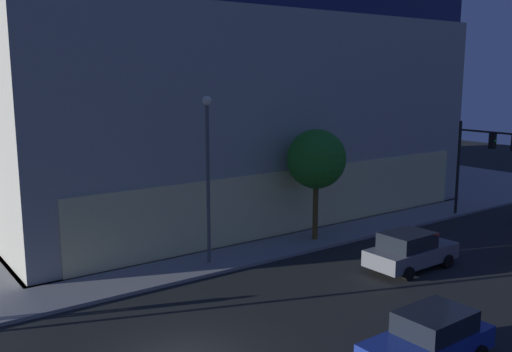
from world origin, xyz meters
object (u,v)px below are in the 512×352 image
object	(u,v)px
modern_building	(175,89)
sidewalk_tree	(316,159)
street_lamp_sidewalk	(208,159)
car_blue	(429,339)
traffic_light_far_corner	(482,152)
car_grey	(410,250)

from	to	relation	value
modern_building	sidewalk_tree	bearing A→B (deg)	-91.05
modern_building	street_lamp_sidewalk	world-z (taller)	modern_building
street_lamp_sidewalk	car_blue	bearing A→B (deg)	-86.69
traffic_light_far_corner	car_grey	distance (m)	11.34
modern_building	street_lamp_sidewalk	size ratio (longest dim) A/B	3.83
modern_building	car_blue	xyz separation A→B (m)	(-6.15, -27.77, -6.88)
sidewalk_tree	traffic_light_far_corner	bearing A→B (deg)	-12.49
traffic_light_far_corner	street_lamp_sidewalk	xyz separation A→B (m)	(-17.52, 2.44, 0.81)
car_blue	car_grey	size ratio (longest dim) A/B	0.99
traffic_light_far_corner	car_grey	world-z (taller)	traffic_light_far_corner
modern_building	traffic_light_far_corner	bearing A→B (deg)	-59.89
traffic_light_far_corner	street_lamp_sidewalk	size ratio (longest dim) A/B	0.76
sidewalk_tree	car_grey	distance (m)	6.77
modern_building	car_grey	size ratio (longest dim) A/B	6.48
traffic_light_far_corner	car_blue	bearing A→B (deg)	-151.01
sidewalk_tree	car_grey	bearing A→B (deg)	-83.48
modern_building	street_lamp_sidewalk	bearing A→B (deg)	-113.10
street_lamp_sidewalk	sidewalk_tree	world-z (taller)	street_lamp_sidewalk
traffic_light_far_corner	street_lamp_sidewalk	distance (m)	17.71
modern_building	street_lamp_sidewalk	distance (m)	17.61
sidewalk_tree	modern_building	bearing A→B (deg)	88.95
car_blue	modern_building	bearing A→B (deg)	77.52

